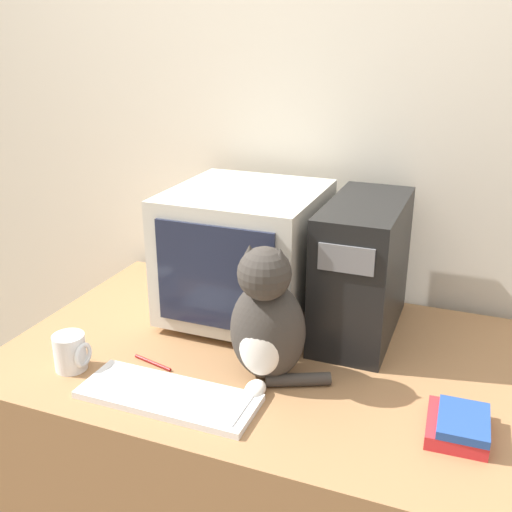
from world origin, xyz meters
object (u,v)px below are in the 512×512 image
Objects in this scene: cat at (267,322)px; mug at (71,352)px; book_stack at (459,425)px; pen at (153,363)px; crt_monitor at (246,253)px; computer_tower at (362,268)px; keyboard at (168,396)px.

mug is at bearing -165.56° from cat.
book_stack is (0.49, -0.06, -0.14)m from cat.
cat is 0.36m from pen.
crt_monitor is 3.58× the size of pen.
pen is (-0.48, -0.41, -0.20)m from computer_tower.
keyboard is 0.69m from book_stack.
cat is 0.54m from mug.
book_stack is at bearing 10.10° from keyboard.
computer_tower is 2.62× the size of book_stack.
book_stack is 1.73× the size of mug.
crt_monitor reaches higher than keyboard.
cat reaches higher than keyboard.
keyboard is 2.58× the size of book_stack.
computer_tower reaches higher than book_stack.
pen is (-0.32, -0.05, -0.16)m from cat.
keyboard is at bearing -123.72° from computer_tower.
computer_tower is 1.22× the size of cat.
crt_monitor is at bearing 89.91° from keyboard.
mug is (-0.31, 0.03, 0.04)m from keyboard.
cat is 2.14× the size of book_stack.
crt_monitor is 4.59× the size of mug.
mug is (-0.31, -0.48, -0.16)m from crt_monitor.
computer_tower is at bearing 5.05° from crt_monitor.
crt_monitor is at bearing -174.95° from computer_tower.
book_stack is at bearing -29.54° from crt_monitor.
mug is at bearing 174.31° from keyboard.
mug is at bearing -152.38° from pen.
mug is at bearing -174.81° from book_stack.
cat is 3.72× the size of mug.
cat is at bearing -59.41° from crt_monitor.
cat reaches higher than book_stack.
crt_monitor is 1.01× the size of computer_tower.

